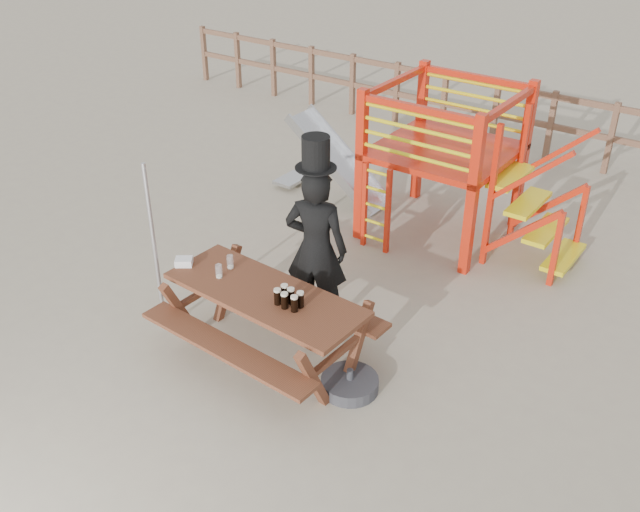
% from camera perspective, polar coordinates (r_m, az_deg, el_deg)
% --- Properties ---
extents(ground, '(60.00, 60.00, 0.00)m').
position_cam_1_polar(ground, '(7.75, -4.56, -7.84)').
color(ground, tan).
rests_on(ground, ground).
extents(back_fence, '(15.09, 0.09, 1.20)m').
position_cam_1_polar(back_fence, '(12.90, 15.95, 10.98)').
color(back_fence, brown).
rests_on(back_fence, ground).
extents(playground_fort, '(4.71, 1.84, 2.10)m').
position_cam_1_polar(playground_fort, '(9.77, 9.41, 7.67)').
color(playground_fort, red).
rests_on(playground_fort, ground).
extents(picnic_table, '(2.21, 1.58, 0.83)m').
position_cam_1_polar(picnic_table, '(7.40, -4.37, -4.87)').
color(picnic_table, brown).
rests_on(picnic_table, ground).
extents(man_with_hat, '(0.80, 0.65, 2.25)m').
position_cam_1_polar(man_with_hat, '(7.67, -0.31, 0.89)').
color(man_with_hat, black).
rests_on(man_with_hat, ground).
extents(metal_pole, '(0.04, 0.04, 2.02)m').
position_cam_1_polar(metal_pole, '(7.76, -13.06, 0.39)').
color(metal_pole, '#B2B2B7').
rests_on(metal_pole, ground).
extents(parasol_base, '(0.58, 0.58, 0.25)m').
position_cam_1_polar(parasol_base, '(7.26, 2.39, -10.18)').
color(parasol_base, '#343439').
rests_on(parasol_base, ground).
extents(paper_bag, '(0.23, 0.22, 0.08)m').
position_cam_1_polar(paper_bag, '(7.77, -10.84, -0.45)').
color(paper_bag, white).
rests_on(paper_bag, picnic_table).
extents(stout_pints, '(0.28, 0.19, 0.17)m').
position_cam_1_polar(stout_pints, '(6.96, -2.52, -3.37)').
color(stout_pints, black).
rests_on(stout_pints, picnic_table).
extents(empty_glasses, '(0.10, 0.28, 0.15)m').
position_cam_1_polar(empty_glasses, '(7.55, -7.64, -0.87)').
color(empty_glasses, silver).
rests_on(empty_glasses, picnic_table).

